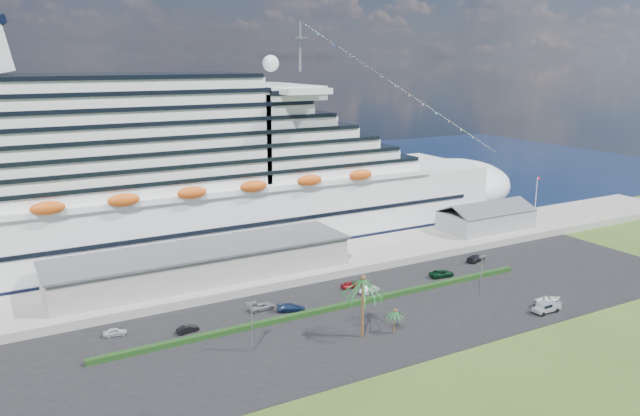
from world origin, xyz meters
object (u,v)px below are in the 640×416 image
pickup_truck (546,307)px  boat_trailer (549,300)px  cruise_ship (181,184)px  parked_car_3 (291,307)px

pickup_truck → boat_trailer: size_ratio=0.85×
cruise_ship → boat_trailer: (49.13, -66.11, -15.35)m
pickup_truck → cruise_ship: bearing=124.2°
parked_car_3 → pickup_truck: size_ratio=0.92×
parked_car_3 → boat_trailer: boat_trailer is taller
boat_trailer → parked_car_3: bearing=153.6°
cruise_ship → parked_car_3: cruise_ship is taller
cruise_ship → boat_trailer: 83.78m
cruise_ship → pickup_truck: cruise_ship is taller
parked_car_3 → cruise_ship: bearing=31.6°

